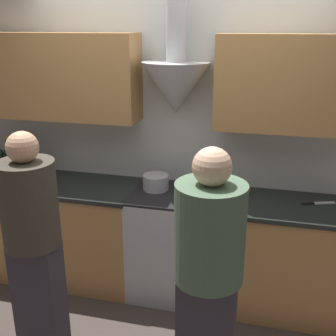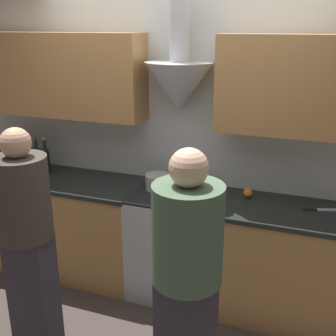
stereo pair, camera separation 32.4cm
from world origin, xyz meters
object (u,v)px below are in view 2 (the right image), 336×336
object	(u,v)px
wine_bottle_2	(14,154)
person_foreground_left	(27,238)
mixing_bowl	(190,190)
wine_bottle_3	(22,154)
stove_range	(172,243)
wine_bottle_4	(30,156)
orange_fruit	(248,193)
wine_bottle_5	(37,158)
wine_bottle_1	(5,154)
stock_pot	(158,182)
wine_bottle_6	(46,159)
person_foreground_right	(187,280)

from	to	relation	value
wine_bottle_2	person_foreground_left	world-z (taller)	person_foreground_left
mixing_bowl	wine_bottle_3	bearing A→B (deg)	178.30
wine_bottle_2	stove_range	bearing A→B (deg)	-2.69
wine_bottle_4	orange_fruit	world-z (taller)	wine_bottle_4
stove_range	wine_bottle_5	xyz separation A→B (m)	(-1.34, 0.06, 0.59)
orange_fruit	wine_bottle_1	bearing A→B (deg)	-178.65
wine_bottle_5	stove_range	bearing A→B (deg)	-2.55
person_foreground_left	orange_fruit	bearing A→B (deg)	42.87
stock_pot	stove_range	bearing A→B (deg)	-20.35
wine_bottle_2	wine_bottle_6	bearing A→B (deg)	-2.18
wine_bottle_4	person_foreground_left	distance (m)	1.36
stove_range	wine_bottle_2	size ratio (longest dim) A/B	2.62
orange_fruit	person_foreground_right	distance (m)	1.25
stove_range	orange_fruit	world-z (taller)	orange_fruit
mixing_bowl	wine_bottle_4	bearing A→B (deg)	178.37
stove_range	person_foreground_left	bearing A→B (deg)	-122.44
wine_bottle_2	wine_bottle_5	xyz separation A→B (m)	(0.28, -0.02, -0.00)
person_foreground_left	stock_pot	bearing A→B (deg)	64.85
wine_bottle_5	person_foreground_right	world-z (taller)	person_foreground_right
stock_pot	wine_bottle_1	bearing A→B (deg)	179.09
wine_bottle_4	wine_bottle_5	bearing A→B (deg)	-9.36
wine_bottle_5	wine_bottle_6	xyz separation A→B (m)	(0.09, 0.00, 0.00)
person_foreground_left	wine_bottle_1	bearing A→B (deg)	134.59
wine_bottle_5	mixing_bowl	world-z (taller)	wine_bottle_5
mixing_bowl	orange_fruit	distance (m)	0.46
stock_pot	orange_fruit	xyz separation A→B (m)	(0.73, 0.08, -0.03)
stock_pot	person_foreground_right	world-z (taller)	person_foreground_right
wine_bottle_3	wine_bottle_5	bearing A→B (deg)	-6.26
wine_bottle_1	mixing_bowl	distance (m)	1.86
wine_bottle_5	stock_pot	world-z (taller)	wine_bottle_5
wine_bottle_2	mixing_bowl	xyz separation A→B (m)	(1.76, -0.05, -0.10)
wine_bottle_2	stock_pot	bearing A→B (deg)	-0.90
wine_bottle_6	mixing_bowl	xyz separation A→B (m)	(1.39, -0.03, -0.10)
wine_bottle_3	wine_bottle_4	distance (m)	0.09
stove_range	stock_pot	world-z (taller)	stock_pot
person_foreground_left	wine_bottle_6	bearing A→B (deg)	119.46
wine_bottle_4	stock_pot	world-z (taller)	wine_bottle_4
wine_bottle_2	wine_bottle_6	distance (m)	0.37
wine_bottle_4	wine_bottle_5	world-z (taller)	wine_bottle_4
wine_bottle_1	person_foreground_right	xyz separation A→B (m)	(2.20, -1.19, -0.14)
wine_bottle_5	wine_bottle_2	bearing A→B (deg)	176.60
stove_range	stock_pot	size ratio (longest dim) A/B	4.23
person_foreground_left	person_foreground_right	bearing A→B (deg)	-5.08
stove_range	mixing_bowl	world-z (taller)	mixing_bowl
wine_bottle_5	person_foreground_left	size ratio (longest dim) A/B	0.20
wine_bottle_1	wine_bottle_5	world-z (taller)	wine_bottle_1
wine_bottle_5	orange_fruit	xyz separation A→B (m)	(1.93, 0.07, -0.10)
wine_bottle_2	wine_bottle_4	world-z (taller)	wine_bottle_4
stock_pot	orange_fruit	distance (m)	0.74
wine_bottle_3	person_foreground_right	bearing A→B (deg)	-30.69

